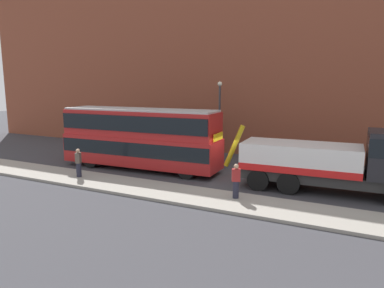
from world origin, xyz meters
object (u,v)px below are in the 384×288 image
(double_decker_bus, at_px, (140,136))
(pedestrian_bystander, at_px, (236,181))
(pedestrian_onlooker, at_px, (79,163))
(recovery_tow_truck, at_px, (336,161))
(street_lamp, at_px, (220,112))

(double_decker_bus, height_order, pedestrian_bystander, double_decker_bus)
(pedestrian_onlooker, xyz_separation_m, pedestrian_bystander, (9.80, 0.38, 0.00))
(pedestrian_onlooker, distance_m, pedestrian_bystander, 9.80)
(pedestrian_bystander, bearing_deg, recovery_tow_truck, -76.02)
(street_lamp, bearing_deg, double_decker_bus, -117.78)
(double_decker_bus, bearing_deg, pedestrian_bystander, -25.60)
(recovery_tow_truck, bearing_deg, street_lamp, 143.47)
(pedestrian_bystander, distance_m, street_lamp, 10.92)
(pedestrian_onlooker, bearing_deg, pedestrian_bystander, -22.64)
(recovery_tow_truck, height_order, pedestrian_bystander, recovery_tow_truck)
(pedestrian_onlooker, distance_m, street_lamp, 11.40)
(pedestrian_onlooker, bearing_deg, double_decker_bus, 39.20)
(recovery_tow_truck, distance_m, pedestrian_onlooker, 14.56)
(double_decker_bus, xyz_separation_m, street_lamp, (3.22, 6.11, 1.24))
(double_decker_bus, relative_size, pedestrian_bystander, 6.50)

